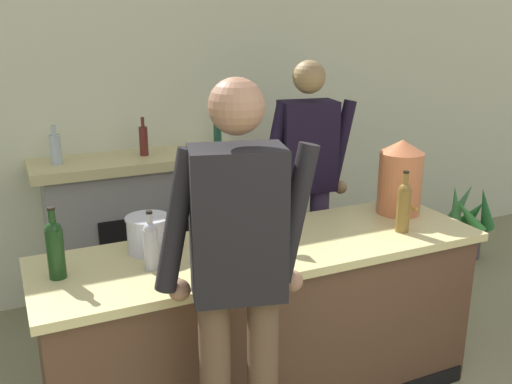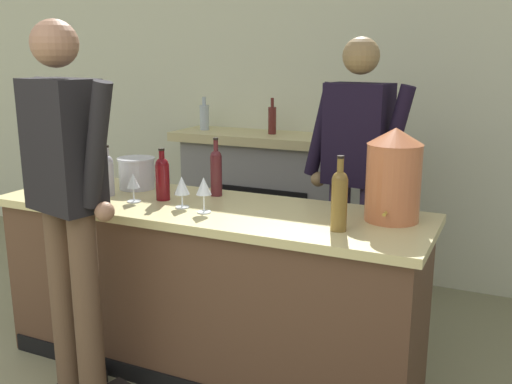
% 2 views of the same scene
% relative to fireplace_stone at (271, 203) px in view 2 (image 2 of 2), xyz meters
% --- Properties ---
extents(wall_back_panel, '(12.00, 0.07, 2.75)m').
position_rel_fireplace_stone_xyz_m(wall_back_panel, '(0.15, 0.26, 0.80)').
color(wall_back_panel, beige).
rests_on(wall_back_panel, ground_plane).
extents(bar_counter, '(2.36, 0.72, 0.94)m').
position_rel_fireplace_stone_xyz_m(bar_counter, '(0.27, -1.49, -0.10)').
color(bar_counter, '#4F3523').
rests_on(bar_counter, ground_plane).
extents(fireplace_stone, '(1.55, 0.52, 1.40)m').
position_rel_fireplace_stone_xyz_m(fireplace_stone, '(0.00, 0.00, 0.00)').
color(fireplace_stone, gray).
rests_on(fireplace_stone, ground_plane).
extents(person_customer, '(0.64, 0.37, 1.87)m').
position_rel_fireplace_stone_xyz_m(person_customer, '(-0.13, -2.07, 0.47)').
color(person_customer, brown).
rests_on(person_customer, ground_plane).
extents(person_bartender, '(0.65, 0.35, 1.82)m').
position_rel_fireplace_stone_xyz_m(person_bartender, '(0.90, -0.81, 0.44)').
color(person_bartender, '#3C2F4B').
rests_on(person_bartender, ground_plane).
extents(copper_dispenser, '(0.26, 0.30, 0.45)m').
position_rel_fireplace_stone_xyz_m(copper_dispenser, '(1.22, -1.36, 0.59)').
color(copper_dispenser, '#B8663E').
rests_on(copper_dispenser, bar_counter).
extents(ice_bucket_steel, '(0.22, 0.22, 0.19)m').
position_rel_fireplace_stone_xyz_m(ice_bucket_steel, '(-0.30, -1.32, 0.46)').
color(ice_bucket_steel, silver).
rests_on(ice_bucket_steel, bar_counter).
extents(wine_bottle_chardonnay_pale, '(0.07, 0.07, 0.29)m').
position_rel_fireplace_stone_xyz_m(wine_bottle_chardonnay_pale, '(-0.34, -1.53, 0.50)').
color(wine_bottle_chardonnay_pale, '#AAA8B1').
rests_on(wine_bottle_chardonnay_pale, bar_counter).
extents(wine_bottle_burgundy_dark, '(0.07, 0.07, 0.33)m').
position_rel_fireplace_stone_xyz_m(wine_bottle_burgundy_dark, '(0.22, -1.28, 0.51)').
color(wine_bottle_burgundy_dark, '#4E1C1F').
rests_on(wine_bottle_burgundy_dark, bar_counter).
extents(wine_bottle_cabernet_heavy, '(0.08, 0.08, 0.29)m').
position_rel_fireplace_stone_xyz_m(wine_bottle_cabernet_heavy, '(-0.00, -1.49, 0.50)').
color(wine_bottle_cabernet_heavy, '#5F0D12').
rests_on(wine_bottle_cabernet_heavy, bar_counter).
extents(wine_bottle_merlot_tall, '(0.07, 0.07, 0.35)m').
position_rel_fireplace_stone_xyz_m(wine_bottle_merlot_tall, '(1.04, -1.63, 0.52)').
color(wine_bottle_merlot_tall, brown).
rests_on(wine_bottle_merlot_tall, bar_counter).
extents(wine_bottle_port_short, '(0.08, 0.08, 0.34)m').
position_rel_fireplace_stone_xyz_m(wine_bottle_port_short, '(-0.75, -1.44, 0.52)').
color(wine_bottle_port_short, '#153514').
rests_on(wine_bottle_port_short, bar_counter).
extents(wine_glass_back_row, '(0.07, 0.07, 0.16)m').
position_rel_fireplace_stone_xyz_m(wine_glass_back_row, '(-0.12, -1.59, 0.47)').
color(wine_glass_back_row, silver).
rests_on(wine_glass_back_row, bar_counter).
extents(wine_glass_front_left, '(0.08, 0.08, 0.17)m').
position_rel_fireplace_stone_xyz_m(wine_glass_front_left, '(0.18, -1.58, 0.48)').
color(wine_glass_front_left, silver).
rests_on(wine_glass_front_left, bar_counter).
extents(wine_glass_mid_counter, '(0.08, 0.08, 0.18)m').
position_rel_fireplace_stone_xyz_m(wine_glass_mid_counter, '(0.33, -1.62, 0.50)').
color(wine_glass_mid_counter, silver).
rests_on(wine_glass_mid_counter, bar_counter).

